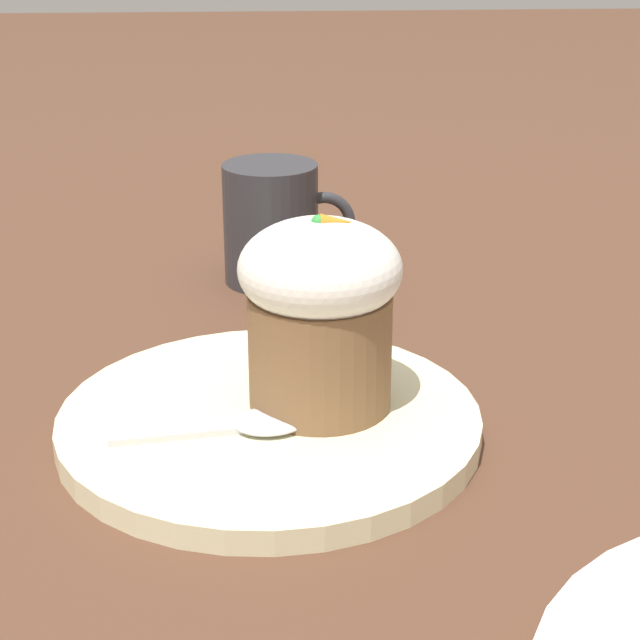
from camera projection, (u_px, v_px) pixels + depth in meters
ground_plane at (270, 434)px, 0.58m from camera, size 4.00×4.00×0.00m
dessert_plate at (270, 423)px, 0.58m from camera, size 0.23×0.23×0.01m
carrot_cake at (320, 310)px, 0.56m from camera, size 0.09×0.09×0.11m
spoon at (250, 424)px, 0.56m from camera, size 0.11×0.04×0.01m
coffee_cup at (273, 224)px, 0.79m from camera, size 0.10×0.07×0.09m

